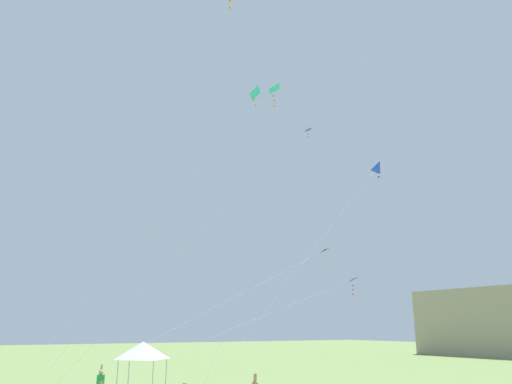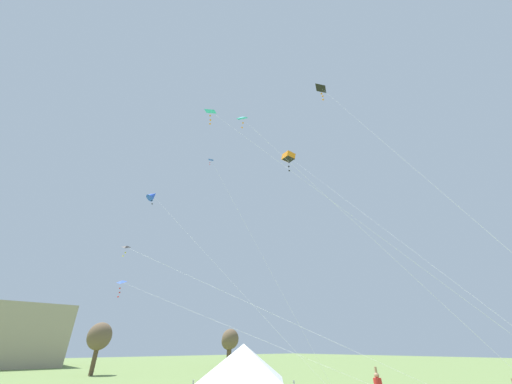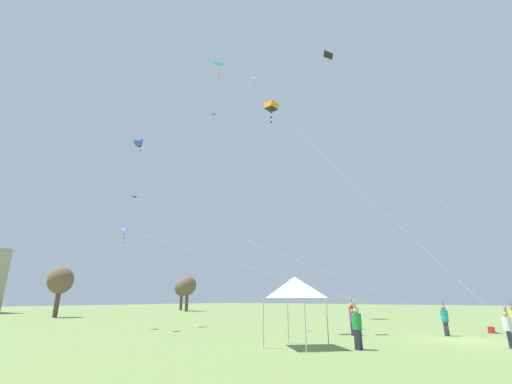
{
  "view_description": "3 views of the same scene",
  "coord_description": "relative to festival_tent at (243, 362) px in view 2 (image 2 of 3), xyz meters",
  "views": [
    {
      "loc": [
        22.14,
        -4.06,
        3.97
      ],
      "look_at": [
        -0.76,
        9.54,
        11.21
      ],
      "focal_mm": 35.0,
      "sensor_mm": 36.0,
      "label": 1
    },
    {
      "loc": [
        -14.15,
        -2.2,
        3.08
      ],
      "look_at": [
        -2.77,
        10.65,
        12.4
      ],
      "focal_mm": 20.0,
      "sensor_mm": 36.0,
      "label": 2
    },
    {
      "loc": [
        -22.39,
        -2.76,
        2.17
      ],
      "look_at": [
        -4.65,
        10.3,
        9.02
      ],
      "focal_mm": 24.0,
      "sensor_mm": 36.0,
      "label": 3
    }
  ],
  "objects": [
    {
      "name": "kite_blue_diamond_0",
      "position": [
        2.33,
        17.54,
        13.61
      ],
      "size": [
        5.01,
        18.19,
        16.98
      ],
      "color": "silver",
      "rests_on": "ground"
    },
    {
      "name": "kite_orange_box_1",
      "position": [
        18.56,
        13.47,
        23.82
      ],
      "size": [
        9.23,
        22.75,
        27.17
      ],
      "color": "silver",
      "rests_on": "ground"
    },
    {
      "name": "kite_blue_delta_5",
      "position": [
        0.71,
        15.44,
        4.65
      ],
      "size": [
        4.99,
        24.44,
        7.74
      ],
      "color": "silver",
      "rests_on": "ground"
    },
    {
      "name": "kite_black_delta_3",
      "position": [
        8.67,
        0.85,
        19.31
      ],
      "size": [
        3.25,
        10.82,
        22.47
      ],
      "color": "silver",
      "rests_on": "ground"
    },
    {
      "name": "kite_cyan_delta_7",
      "position": [
        2.35,
        7.69,
        17.65
      ],
      "size": [
        4.23,
        16.98,
        20.86
      ],
      "color": "silver",
      "rests_on": "ground"
    },
    {
      "name": "tree_far_right",
      "position": [
        5.44,
        35.64,
        1.5
      ],
      "size": [
        2.9,
        2.9,
        5.85
      ],
      "color": "brown",
      "rests_on": "ground"
    },
    {
      "name": "tree_near_right",
      "position": [
        31.29,
        42.9,
        1.27
      ],
      "size": [
        2.74,
        2.74,
        5.54
      ],
      "color": "brown",
      "rests_on": "ground"
    },
    {
      "name": "tree_far_centre",
      "position": [
        27.45,
        37.24,
        1.52
      ],
      "size": [
        2.91,
        2.91,
        5.88
      ],
      "color": "brown",
      "rests_on": "ground"
    },
    {
      "name": "kite_cyan_delta_6",
      "position": [
        3.8,
        5.22,
        16.06
      ],
      "size": [
        2.37,
        13.15,
        19.32
      ],
      "color": "silver",
      "rests_on": "ground"
    },
    {
      "name": "festival_tent",
      "position": [
        0.0,
        0.0,
        0.0
      ],
      "size": [
        2.42,
        2.42,
        3.16
      ],
      "color": "#B7B7BC",
      "rests_on": "ground"
    },
    {
      "name": "kite_black_delta_4",
      "position": [
        -0.04,
        13.4,
        6.75
      ],
      "size": [
        6.01,
        22.78,
        9.88
      ],
      "color": "silver",
      "rests_on": "ground"
    },
    {
      "name": "kite_blue_delta_2",
      "position": [
        3.98,
        9.21,
        13.76
      ],
      "size": [
        2.8,
        9.47,
        17.34
      ],
      "color": "silver",
      "rests_on": "ground"
    }
  ]
}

